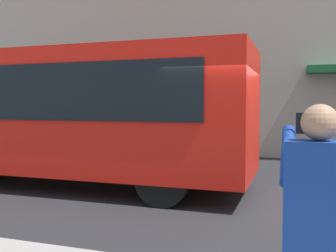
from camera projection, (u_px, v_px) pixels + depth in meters
ground_plane at (241, 200)px, 7.39m from camera, size 60.00×60.00×0.00m
red_bus at (55, 112)px, 8.83m from camera, size 9.05×2.54×3.08m
pedestrian_photographer at (318, 221)px, 2.31m from camera, size 0.53×0.52×1.70m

